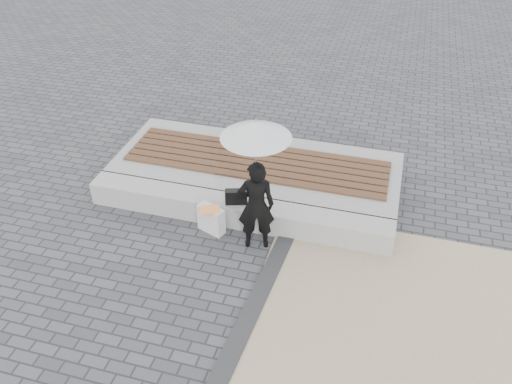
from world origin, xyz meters
TOP-DOWN VIEW (x-y plane):
  - ground at (0.00, 0.00)m, footprint 80.00×80.00m
  - terrazzo_zone at (3.20, -0.50)m, footprint 5.00×5.00m
  - edging_band at (0.75, -0.50)m, footprint 0.61×5.20m
  - seating_ledge at (0.00, 1.60)m, footprint 5.00×0.45m
  - timber_platform at (0.00, 2.80)m, footprint 5.00×2.00m
  - timber_decking at (0.00, 2.80)m, footprint 4.60×1.20m
  - woman at (0.46, 1.13)m, footprint 0.63×0.50m
  - parasol at (0.46, 1.13)m, footprint 0.98×0.98m
  - handbag at (0.02, 1.55)m, footprint 0.37×0.22m
  - canvas_tote at (-0.31, 1.26)m, footprint 0.47×0.32m
  - magazine at (-0.31, 1.21)m, footprint 0.37×0.33m

SIDE VIEW (x-z plane):
  - ground at x=0.00m, z-range 0.00..0.00m
  - terrazzo_zone at x=3.20m, z-range 0.00..0.02m
  - edging_band at x=0.75m, z-range 0.00..0.04m
  - seating_ledge at x=0.00m, z-range 0.00..0.40m
  - timber_platform at x=0.00m, z-range 0.00..0.40m
  - canvas_tote at x=-0.31m, z-range 0.00..0.46m
  - timber_decking at x=0.00m, z-range 0.40..0.44m
  - magazine at x=-0.31m, z-range 0.46..0.47m
  - handbag at x=0.02m, z-range 0.40..0.65m
  - woman at x=0.46m, z-range 0.00..1.51m
  - parasol at x=0.46m, z-range 1.40..2.65m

